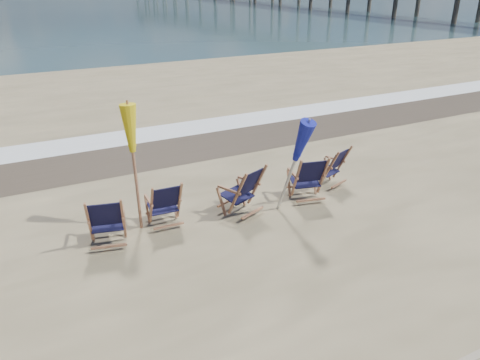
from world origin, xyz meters
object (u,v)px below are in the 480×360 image
Objects in this scene: beach_chair_0 at (123,221)px; beach_chair_1 at (180,202)px; umbrella_blue at (292,138)px; beach_chair_3 at (323,178)px; beach_chair_4 at (342,164)px; umbrella_yellow at (132,136)px; beach_chair_2 at (257,186)px.

beach_chair_0 is 1.05× the size of beach_chair_1.
umbrella_blue is at bearing -172.61° from beach_chair_0.
beach_chair_3 is 1.09m from beach_chair_4.
umbrella_blue is at bearing 27.20° from beach_chair_3.
umbrella_yellow is at bearing -19.28° from beach_chair_1.
umbrella_yellow is (-3.73, 0.65, 1.28)m from beach_chair_3.
umbrella_blue reaches higher than beach_chair_2.
beach_chair_0 is 3.37m from umbrella_blue.
umbrella_blue is (2.04, -0.61, 1.13)m from beach_chair_1.
beach_chair_4 is 0.40× the size of umbrella_yellow.
beach_chair_0 is 2.71m from beach_chair_2.
beach_chair_2 reaches higher than beach_chair_4.
beach_chair_0 is at bearing -14.59° from beach_chair_4.
beach_chair_4 is at bearing 165.86° from beach_chair_2.
umbrella_yellow is (0.42, 0.56, 1.30)m from beach_chair_0.
beach_chair_0 is at bearing 16.37° from beach_chair_1.
beach_chair_2 is at bearing -10.38° from umbrella_yellow.
beach_chair_1 is 0.90× the size of beach_chair_2.
beach_chair_2 is 0.45× the size of umbrella_yellow.
umbrella_yellow is at bearing 3.09° from beach_chair_3.
beach_chair_2 is 0.50× the size of umbrella_blue.
beach_chair_1 is at bearing -26.88° from beach_chair_2.
umbrella_blue reaches higher than beach_chair_0.
beach_chair_4 is at bearing -136.56° from beach_chair_3.
umbrella_blue is (3.17, -0.33, 1.11)m from beach_chair_0.
umbrella_yellow is at bearing -113.23° from beach_chair_0.
beach_chair_2 is (2.71, 0.14, 0.03)m from beach_chair_0.
beach_chair_3 is 3.99m from umbrella_yellow.
beach_chair_4 is at bearing -161.35° from beach_chair_0.
beach_chair_2 is (1.58, -0.14, 0.05)m from beach_chair_1.
umbrella_yellow reaches higher than beach_chair_1.
beach_chair_4 is 0.44× the size of umbrella_blue.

